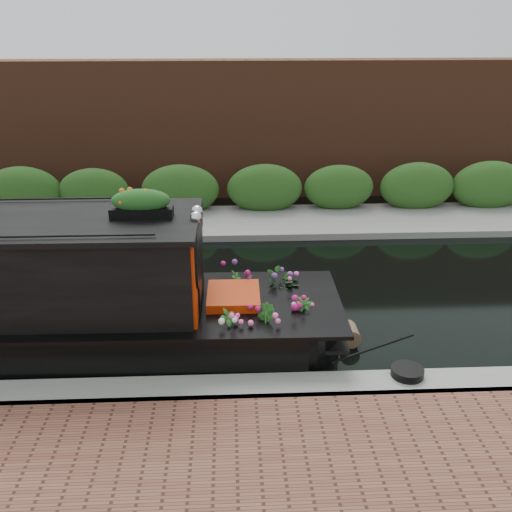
{
  "coord_description": "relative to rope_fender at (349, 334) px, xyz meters",
  "views": [
    {
      "loc": [
        1.36,
        -10.13,
        5.16
      ],
      "look_at": [
        1.81,
        -0.6,
        1.13
      ],
      "focal_mm": 40.0,
      "sensor_mm": 36.0,
      "label": 1
    }
  ],
  "objects": [
    {
      "name": "far_brick_wall",
      "position": [
        -3.34,
        9.0,
        -0.16
      ],
      "size": [
        40.0,
        1.0,
        8.0
      ],
      "primitive_type": "cube",
      "color": "brown",
      "rests_on": "ground"
    },
    {
      "name": "ground",
      "position": [
        -3.34,
        1.8,
        -0.16
      ],
      "size": [
        80.0,
        80.0,
        0.0
      ],
      "primitive_type": "plane",
      "color": "black",
      "rests_on": "ground"
    },
    {
      "name": "rope_fender",
      "position": [
        0.0,
        0.0,
        0.0
      ],
      "size": [
        0.33,
        0.42,
        0.33
      ],
      "primitive_type": "cylinder",
      "rotation": [
        1.57,
        0.0,
        0.0
      ],
      "color": "brown",
      "rests_on": "ground"
    },
    {
      "name": "coiled_mooring_rope",
      "position": [
        0.59,
        -1.36,
        0.15
      ],
      "size": [
        0.48,
        0.48,
        0.12
      ],
      "primitive_type": "cylinder",
      "color": "black",
      "rests_on": "near_bank_coping"
    },
    {
      "name": "near_bank_coping",
      "position": [
        -3.34,
        -1.5,
        -0.16
      ],
      "size": [
        40.0,
        0.6,
        0.5
      ],
      "primitive_type": "cube",
      "color": "gray",
      "rests_on": "ground"
    },
    {
      "name": "far_bank_path",
      "position": [
        -3.34,
        6.0,
        -0.16
      ],
      "size": [
        40.0,
        2.4,
        0.34
      ],
      "primitive_type": "cube",
      "color": "gray",
      "rests_on": "ground"
    },
    {
      "name": "far_hedge",
      "position": [
        -3.34,
        6.9,
        -0.16
      ],
      "size": [
        40.0,
        1.1,
        2.8
      ],
      "primitive_type": "cube",
      "color": "#27521B",
      "rests_on": "ground"
    }
  ]
}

